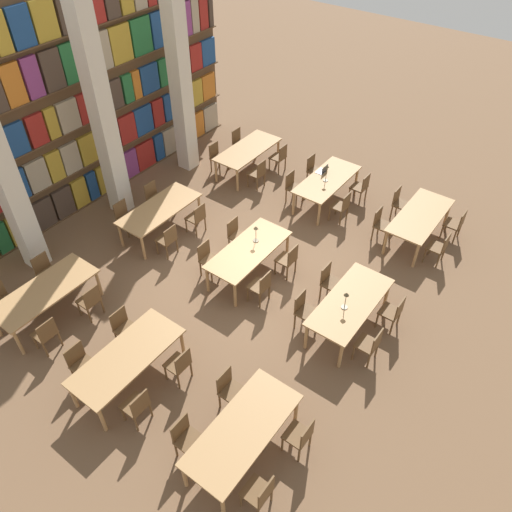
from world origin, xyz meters
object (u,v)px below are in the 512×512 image
at_px(chair_22, 361,187).
at_px(laptop, 322,171).
at_px(reading_table_0, 243,431).
at_px(chair_2, 300,436).
at_px(chair_13, 81,363).
at_px(reading_table_1, 350,304).
at_px(chair_26, 90,300).
at_px(chair_5, 304,310).
at_px(chair_10, 456,224).
at_px(chair_14, 179,364).
at_px(chair_20, 341,206).
at_px(chair_9, 381,224).
at_px(chair_29, 125,216).
at_px(reading_table_3, 127,358).
at_px(chair_12, 137,406).
at_px(chair_34, 279,157).
at_px(chair_19, 237,234).
at_px(chair_33, 217,156).
at_px(chair_32, 258,173).
at_px(chair_6, 393,312).
at_px(pillar_center, 100,107).
at_px(chair_35, 239,142).
at_px(chair_8, 439,247).
at_px(chair_17, 208,258).
at_px(chair_16, 261,286).
at_px(desk_lamp_2, 327,170).
at_px(chair_27, 46,271).
at_px(chair_3, 230,389).
at_px(chair_1, 186,437).
at_px(chair_23, 314,169).
at_px(desk_lamp_0, 346,298).
at_px(chair_24, 46,334).
at_px(chair_31, 154,197).
at_px(chair_28, 168,239).
at_px(reading_table_7, 160,210).
at_px(reading_table_8, 248,151).
at_px(reading_table_2, 420,217).
at_px(chair_18, 288,259).
at_px(chair_21, 293,186).
at_px(chair_7, 330,281).
at_px(chair_25, 2,300).
at_px(chair_30, 197,217).
at_px(chair_15, 124,327).
at_px(reading_table_4, 249,251).

distance_m(chair_22, laptop, 1.16).
relative_size(reading_table_0, laptop, 6.97).
bearing_deg(chair_2, chair_13, 106.63).
bearing_deg(reading_table_1, chair_26, 123.54).
xyz_separation_m(chair_5, chair_10, (4.74, -1.54, 0.00)).
height_order(chair_14, chair_20, same).
relative_size(chair_9, chair_29, 1.00).
relative_size(reading_table_3, chair_13, 2.51).
relative_size(chair_12, chair_34, 1.00).
bearing_deg(chair_19, chair_33, -132.81).
xyz_separation_m(chair_19, chair_32, (2.54, 1.21, 0.00)).
xyz_separation_m(chair_6, chair_26, (-3.56, 5.37, 0.00)).
xyz_separation_m(pillar_center, chair_35, (4.17, -0.90, -2.52)).
bearing_deg(chair_8, chair_17, 130.51).
xyz_separation_m(chair_13, chair_35, (8.41, 2.71, 0.00)).
bearing_deg(chair_16, desk_lamp_2, 10.82).
bearing_deg(chair_14, chair_19, 22.22).
height_order(chair_27, chair_33, same).
bearing_deg(chair_3, chair_1, 0.00).
distance_m(chair_13, chair_23, 8.45).
relative_size(desk_lamp_0, chair_24, 0.49).
distance_m(chair_24, chair_31, 4.93).
distance_m(chair_9, chair_28, 5.37).
relative_size(reading_table_7, reading_table_8, 1.00).
height_order(chair_3, chair_31, same).
bearing_deg(reading_table_2, chair_22, 72.84).
height_order(chair_6, reading_table_3, chair_6).
bearing_deg(chair_9, chair_12, -9.20).
xyz_separation_m(chair_14, chair_28, (2.53, 2.75, 0.00)).
relative_size(chair_10, reading_table_7, 0.40).
bearing_deg(chair_26, chair_9, -32.14).
bearing_deg(chair_20, chair_5, -162.41).
relative_size(chair_18, reading_table_8, 0.40).
bearing_deg(chair_28, chair_21, -18.23).
distance_m(chair_7, chair_25, 7.13).
bearing_deg(reading_table_8, chair_35, 53.61).
bearing_deg(chair_29, chair_13, 37.13).
xyz_separation_m(chair_21, chair_30, (-2.65, 1.23, 0.00)).
bearing_deg(chair_35, chair_19, 37.03).
xyz_separation_m(chair_3, chair_10, (7.17, -1.60, 0.00)).
bearing_deg(chair_21, chair_7, 45.78).
height_order(laptop, chair_29, laptop).
xyz_separation_m(chair_17, chair_24, (-3.65, 1.16, 0.00)).
distance_m(chair_30, chair_33, 3.01).
relative_size(chair_18, chair_28, 1.00).
bearing_deg(chair_15, chair_25, -68.48).
height_order(laptop, chair_28, laptop).
xyz_separation_m(chair_19, chair_25, (-4.73, 2.69, 0.00)).
height_order(chair_7, reading_table_2, chair_7).
relative_size(reading_table_4, chair_32, 2.51).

